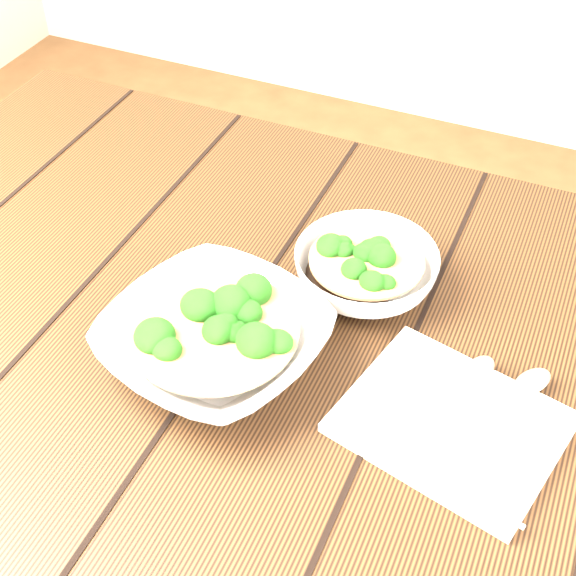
# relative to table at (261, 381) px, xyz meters

# --- Properties ---
(table) EXTENTS (1.20, 0.80, 0.75)m
(table) POSITION_rel_table_xyz_m (0.00, 0.00, 0.00)
(table) COLOR #3A2310
(table) RESTS_ON ground
(soup_bowl_front) EXTENTS (0.28, 0.28, 0.07)m
(soup_bowl_front) POSITION_rel_table_xyz_m (-0.01, -0.08, 0.15)
(soup_bowl_front) COLOR silver
(soup_bowl_front) RESTS_ON table
(soup_bowl_back) EXTENTS (0.21, 0.21, 0.06)m
(soup_bowl_back) POSITION_rel_table_xyz_m (0.10, 0.10, 0.15)
(soup_bowl_back) COLOR silver
(soup_bowl_back) RESTS_ON table
(trivet) EXTENTS (0.12, 0.12, 0.03)m
(trivet) POSITION_rel_table_xyz_m (0.08, 0.09, 0.13)
(trivet) COLOR black
(trivet) RESTS_ON table
(napkin) EXTENTS (0.25, 0.22, 0.01)m
(napkin) POSITION_rel_table_xyz_m (0.25, -0.07, 0.13)
(napkin) COLOR beige
(napkin) RESTS_ON table
(spoon_left) EXTENTS (0.07, 0.17, 0.01)m
(spoon_left) POSITION_rel_table_xyz_m (0.25, -0.03, 0.13)
(spoon_left) COLOR #B3AC9E
(spoon_left) RESTS_ON napkin
(spoon_right) EXTENTS (0.10, 0.16, 0.01)m
(spoon_right) POSITION_rel_table_xyz_m (0.30, -0.02, 0.13)
(spoon_right) COLOR #B3AC9E
(spoon_right) RESTS_ON napkin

